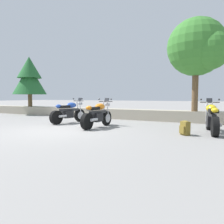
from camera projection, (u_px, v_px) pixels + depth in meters
The scene contains 8 objects.
ground_plane at pixel (59, 130), 7.69m from camera, with size 120.00×120.00×0.00m, color gray.
stone_wall at pixel (116, 114), 11.94m from camera, with size 36.00×0.80×0.55m, color #A89E89.
motorcycle_blue_near_left at pixel (69, 113), 9.95m from camera, with size 0.71×2.06×1.18m.
motorcycle_orange_centre at pixel (98, 115), 8.48m from camera, with size 0.67×2.06×1.18m.
motorcycle_yellow_far_right at pixel (212, 119), 7.16m from camera, with size 0.75×2.06×1.18m.
rider_backpack at pixel (185, 128), 6.74m from camera, with size 0.35×0.35×0.47m.
pine_tree_far_left at pixel (29, 76), 14.72m from camera, with size 2.28×2.28×3.48m.
leafy_tree_mid_left at pixel (199, 48), 9.54m from camera, with size 2.76×2.63×4.27m.
Camera 1 is at (5.17, -5.93, 1.22)m, focal length 33.80 mm.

